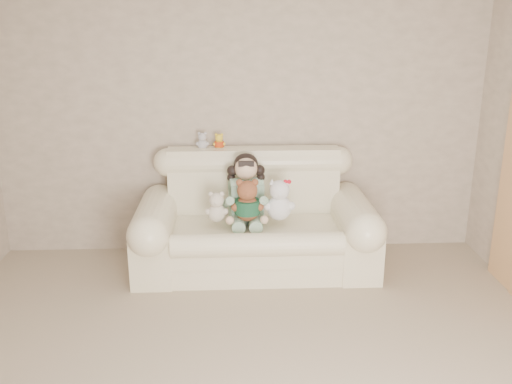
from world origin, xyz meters
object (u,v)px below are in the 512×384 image
object	(u,v)px
sofa	(255,214)
seated_child	(246,188)
brown_teddy	(247,196)
cream_teddy	(217,204)
white_cat	(279,196)

from	to	relation	value
sofa	seated_child	xyz separation A→B (m)	(-0.08, 0.08, 0.22)
brown_teddy	cream_teddy	xyz separation A→B (m)	(-0.26, -0.01, -0.06)
seated_child	white_cat	xyz separation A→B (m)	(0.28, -0.18, -0.02)
seated_child	white_cat	world-z (taller)	seated_child
sofa	cream_teddy	size ratio (longest dim) A/B	6.72
sofa	white_cat	distance (m)	0.30
sofa	brown_teddy	distance (m)	0.24
white_cat	cream_teddy	size ratio (longest dim) A/B	1.38
sofa	white_cat	bearing A→B (deg)	-26.12
sofa	white_cat	size ratio (longest dim) A/B	4.89
brown_teddy	white_cat	bearing A→B (deg)	9.29
cream_teddy	seated_child	bearing A→B (deg)	19.48
sofa	brown_teddy	size ratio (longest dim) A/B	4.84
seated_child	white_cat	distance (m)	0.33
brown_teddy	white_cat	xyz separation A→B (m)	(0.27, 0.01, -0.00)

